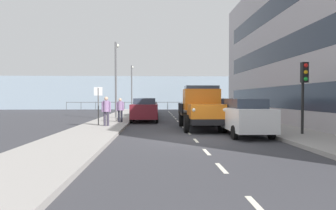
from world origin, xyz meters
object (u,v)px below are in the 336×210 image
object	(u,v)px
traffic_light_near	(304,82)
street_sign	(98,99)
truck_vintage_orange	(201,108)
car_grey_oppositeside_2	(149,105)
car_white_kerbside_near	(244,116)
car_red_kerbside_1	(218,111)
car_maroon_oppositeside_0	(145,110)
lamp_post_promenade	(116,73)
car_black_oppositeside_1	(147,107)
pedestrian_near_railing	(120,108)
lamp_post_far	(132,83)
pedestrian_couple_b	(106,109)

from	to	relation	value
traffic_light_near	street_sign	bearing A→B (deg)	-25.33
street_sign	truck_vintage_orange	bearing A→B (deg)	166.89
car_grey_oppositeside_2	street_sign	world-z (taller)	street_sign
car_white_kerbside_near	car_red_kerbside_1	world-z (taller)	same
car_white_kerbside_near	car_red_kerbside_1	bearing A→B (deg)	-90.00
truck_vintage_orange	car_white_kerbside_near	distance (m)	3.07
car_maroon_oppositeside_0	lamp_post_promenade	distance (m)	4.49
car_maroon_oppositeside_0	car_black_oppositeside_1	world-z (taller)	same
car_white_kerbside_near	pedestrian_near_railing	xyz separation A→B (m)	(6.51, -6.21, 0.18)
lamp_post_far	street_sign	bearing A→B (deg)	88.72
car_grey_oppositeside_2	car_white_kerbside_near	bearing A→B (deg)	104.18
car_grey_oppositeside_2	truck_vintage_orange	bearing A→B (deg)	101.14
pedestrian_near_railing	lamp_post_promenade	distance (m)	5.15
car_red_kerbside_1	lamp_post_far	world-z (taller)	lamp_post_far
car_maroon_oppositeside_0	lamp_post_promenade	world-z (taller)	lamp_post_promenade
car_white_kerbside_near	street_sign	size ratio (longest dim) A/B	1.98
pedestrian_couple_b	traffic_light_near	size ratio (longest dim) A/B	0.52
car_white_kerbside_near	car_grey_oppositeside_2	xyz separation A→B (m)	(4.94, -19.57, 0.00)
truck_vintage_orange	car_black_oppositeside_1	world-z (taller)	truck_vintage_orange
car_grey_oppositeside_2	pedestrian_couple_b	xyz separation A→B (m)	(2.03, 16.15, 0.24)
car_red_kerbside_1	lamp_post_promenade	distance (m)	9.20
lamp_post_far	street_sign	xyz separation A→B (m)	(0.43, 19.36, -1.86)
truck_vintage_orange	lamp_post_far	size ratio (longest dim) A/B	1.01
car_maroon_oppositeside_0	car_grey_oppositeside_2	distance (m)	11.51
car_grey_oppositeside_2	car_red_kerbside_1	bearing A→B (deg)	109.72
truck_vintage_orange	car_maroon_oppositeside_0	size ratio (longest dim) A/B	1.42
truck_vintage_orange	car_black_oppositeside_1	size ratio (longest dim) A/B	1.33
pedestrian_near_railing	lamp_post_far	size ratio (longest dim) A/B	0.28
lamp_post_far	street_sign	world-z (taller)	lamp_post_far
car_grey_oppositeside_2	lamp_post_far	world-z (taller)	lamp_post_far
car_red_kerbside_1	lamp_post_far	bearing A→B (deg)	-67.99
truck_vintage_orange	pedestrian_near_railing	bearing A→B (deg)	-36.32
car_red_kerbside_1	pedestrian_near_railing	bearing A→B (deg)	-3.80
truck_vintage_orange	car_grey_oppositeside_2	world-z (taller)	truck_vintage_orange
pedestrian_couple_b	traffic_light_near	world-z (taller)	traffic_light_near
car_maroon_oppositeside_0	pedestrian_near_railing	world-z (taller)	pedestrian_near_railing
car_red_kerbside_1	car_black_oppositeside_1	size ratio (longest dim) A/B	0.94
lamp_post_promenade	traffic_light_near	bearing A→B (deg)	131.10
pedestrian_couple_b	pedestrian_near_railing	world-z (taller)	pedestrian_couple_b
car_white_kerbside_near	traffic_light_near	size ratio (longest dim) A/B	1.39
lamp_post_promenade	truck_vintage_orange	bearing A→B (deg)	125.99
pedestrian_near_railing	lamp_post_promenade	xyz separation A→B (m)	(0.83, -4.29, 2.73)
traffic_light_near	lamp_post_far	world-z (taller)	lamp_post_far
car_white_kerbside_near	traffic_light_near	distance (m)	3.04
car_red_kerbside_1	pedestrian_couple_b	world-z (taller)	pedestrian_couple_b
car_white_kerbside_near	traffic_light_near	bearing A→B (deg)	162.93
car_grey_oppositeside_2	pedestrian_couple_b	world-z (taller)	pedestrian_couple_b
truck_vintage_orange	lamp_post_promenade	xyz separation A→B (m)	(5.74, -7.90, 2.63)
traffic_light_near	street_sign	size ratio (longest dim) A/B	1.42
car_black_oppositeside_1	pedestrian_couple_b	size ratio (longest dim) A/B	2.53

